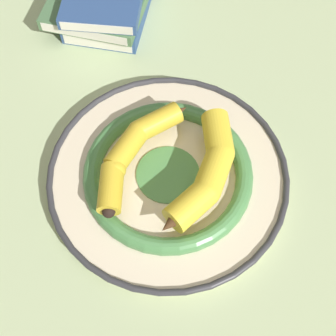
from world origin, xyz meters
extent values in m
plane|color=#B2C693|center=(0.00, 0.00, 0.00)|extent=(2.80, 2.80, 0.00)
cylinder|color=beige|center=(0.04, -0.03, 0.01)|extent=(0.33, 0.33, 0.02)
torus|color=#4C894C|center=(0.04, -0.03, 0.02)|extent=(0.24, 0.24, 0.02)
cylinder|color=#4C894C|center=(0.04, -0.03, 0.02)|extent=(0.09, 0.09, 0.00)
torus|color=#333338|center=(0.04, -0.03, 0.02)|extent=(0.34, 0.34, 0.01)
cylinder|color=gold|center=(0.06, 0.04, 0.05)|extent=(0.07, 0.03, 0.03)
cylinder|color=gold|center=(0.00, 0.02, 0.05)|extent=(0.07, 0.06, 0.03)
cylinder|color=gold|center=(-0.05, -0.02, 0.05)|extent=(0.06, 0.07, 0.03)
sphere|color=gold|center=(0.03, 0.04, 0.05)|extent=(0.03, 0.03, 0.03)
sphere|color=gold|center=(-0.03, 0.00, 0.05)|extent=(0.03, 0.03, 0.03)
cone|color=#472D19|center=(0.09, 0.04, 0.05)|extent=(0.03, 0.02, 0.02)
sphere|color=black|center=(-0.06, -0.05, 0.05)|extent=(0.02, 0.02, 0.02)
cylinder|color=yellow|center=(0.03, -0.10, 0.05)|extent=(0.07, 0.05, 0.04)
cylinder|color=yellow|center=(0.08, -0.07, 0.05)|extent=(0.07, 0.07, 0.04)
cylinder|color=yellow|center=(0.12, -0.02, 0.05)|extent=(0.06, 0.07, 0.04)
sphere|color=yellow|center=(0.06, -0.09, 0.05)|extent=(0.04, 0.04, 0.04)
sphere|color=yellow|center=(0.11, -0.05, 0.05)|extent=(0.04, 0.04, 0.04)
cone|color=#472D19|center=(0.00, -0.11, 0.05)|extent=(0.04, 0.04, 0.03)
sphere|color=black|center=(0.13, 0.00, 0.05)|extent=(0.02, 0.02, 0.02)
cube|color=#2D4C84|center=(0.11, 0.31, 0.01)|extent=(0.20, 0.21, 0.03)
cube|color=white|center=(0.11, 0.31, 0.01)|extent=(0.19, 0.20, 0.02)
camera|label=1|loc=(-0.11, -0.29, 0.61)|focal=50.00mm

